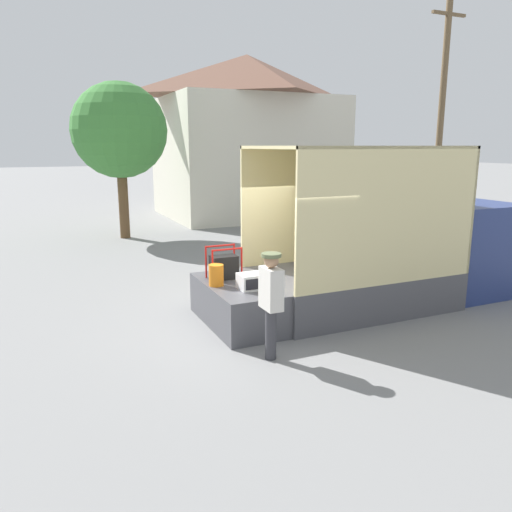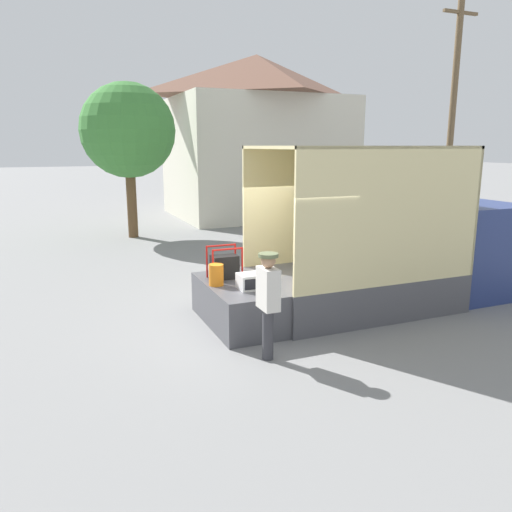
# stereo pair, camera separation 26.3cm
# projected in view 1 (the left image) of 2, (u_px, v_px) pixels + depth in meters

# --- Properties ---
(ground_plane) EXTENTS (160.00, 160.00, 0.00)m
(ground_plane) POSITION_uv_depth(u_px,v_px,m) (265.00, 319.00, 9.85)
(ground_plane) COLOR gray
(box_truck) EXTENTS (6.00, 2.44, 3.35)m
(box_truck) POSITION_uv_depth(u_px,v_px,m) (407.00, 257.00, 11.04)
(box_truck) COLOR navy
(box_truck) RESTS_ON ground
(tailgate_deck) EXTENTS (1.17, 2.32, 0.79)m
(tailgate_deck) POSITION_uv_depth(u_px,v_px,m) (237.00, 304.00, 9.53)
(tailgate_deck) COLOR #4C4C51
(tailgate_deck) RESTS_ON ground
(microwave) EXTENTS (0.45, 0.40, 0.28)m
(microwave) POSITION_uv_depth(u_px,v_px,m) (251.00, 281.00, 9.07)
(microwave) COLOR white
(microwave) RESTS_ON tailgate_deck
(portable_generator) EXTENTS (0.63, 0.43, 0.64)m
(portable_generator) POSITION_uv_depth(u_px,v_px,m) (225.00, 266.00, 9.76)
(portable_generator) COLOR black
(portable_generator) RESTS_ON tailgate_deck
(orange_bucket) EXTENTS (0.28, 0.28, 0.40)m
(orange_bucket) POSITION_uv_depth(u_px,v_px,m) (216.00, 275.00, 9.27)
(orange_bucket) COLOR orange
(orange_bucket) RESTS_ON tailgate_deck
(worker_person) EXTENTS (0.31, 0.44, 1.73)m
(worker_person) POSITION_uv_depth(u_px,v_px,m) (271.00, 295.00, 7.80)
(worker_person) COLOR #38383D
(worker_person) RESTS_ON ground
(house_backdrop) EXTENTS (8.21, 6.85, 7.50)m
(house_backdrop) POSITION_uv_depth(u_px,v_px,m) (247.00, 136.00, 23.97)
(house_backdrop) COLOR beige
(house_backdrop) RESTS_ON ground
(utility_pole) EXTENTS (1.80, 0.28, 9.42)m
(utility_pole) POSITION_uv_depth(u_px,v_px,m) (441.00, 110.00, 22.00)
(utility_pole) COLOR brown
(utility_pole) RESTS_ON ground
(street_tree) EXTENTS (3.38, 3.38, 5.57)m
(street_tree) POSITION_uv_depth(u_px,v_px,m) (119.00, 131.00, 17.73)
(street_tree) COLOR brown
(street_tree) RESTS_ON ground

